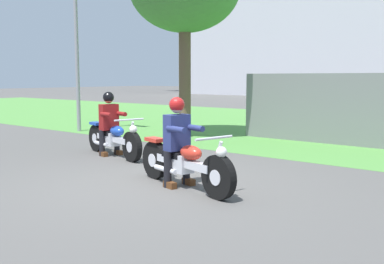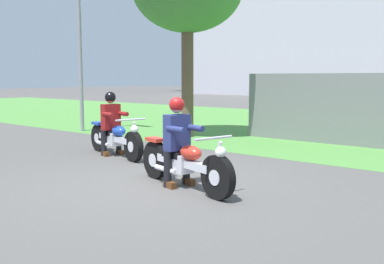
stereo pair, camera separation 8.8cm
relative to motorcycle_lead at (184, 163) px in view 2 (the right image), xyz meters
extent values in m
plane|color=#565451|center=(-0.62, -0.08, -0.39)|extent=(120.00, 120.00, 0.00)
cube|color=#549342|center=(-0.62, 9.13, -0.38)|extent=(60.00, 12.00, 0.01)
cylinder|color=black|center=(0.78, -0.19, -0.07)|extent=(0.64, 0.27, 0.63)
cylinder|color=silver|center=(0.78, -0.19, -0.07)|extent=(0.25, 0.19, 0.22)
cylinder|color=black|center=(-0.80, 0.20, -0.07)|extent=(0.64, 0.27, 0.63)
cylinder|color=silver|center=(-0.80, 0.20, -0.07)|extent=(0.25, 0.19, 0.22)
cube|color=silver|center=(-0.01, 0.00, 0.01)|extent=(1.30, 0.45, 0.12)
cube|color=silver|center=(-0.05, 0.02, -0.01)|extent=(0.37, 0.31, 0.28)
ellipsoid|color=red|center=(0.17, -0.04, 0.19)|extent=(0.48, 0.34, 0.22)
cube|color=black|center=(-0.22, 0.06, 0.11)|extent=(0.48, 0.34, 0.10)
cube|color=red|center=(-0.80, 0.20, 0.27)|extent=(0.40, 0.28, 0.06)
cylinder|color=silver|center=(0.74, -0.18, 0.18)|extent=(0.26, 0.11, 0.53)
cylinder|color=silver|center=(0.69, -0.17, 0.47)|extent=(0.19, 0.65, 0.04)
sphere|color=white|center=(0.84, -0.21, 0.29)|extent=(0.16, 0.16, 0.16)
cylinder|color=silver|center=(-0.33, -0.06, -0.13)|extent=(0.55, 0.21, 0.08)
cylinder|color=black|center=(-0.14, 0.22, -0.11)|extent=(0.12, 0.12, 0.57)
cube|color=#593319|center=(-0.08, 0.21, -0.34)|extent=(0.26, 0.15, 0.10)
cylinder|color=black|center=(-0.22, -0.13, -0.11)|extent=(0.12, 0.12, 0.57)
cube|color=#593319|center=(-0.17, -0.14, -0.34)|extent=(0.26, 0.15, 0.10)
cube|color=navy|center=(-0.18, 0.05, 0.46)|extent=(0.30, 0.42, 0.56)
cylinder|color=navy|center=(0.07, 0.16, 0.54)|extent=(0.43, 0.19, 0.09)
cylinder|color=navy|center=(-0.01, -0.17, 0.54)|extent=(0.43, 0.19, 0.09)
sphere|color=#D8A884|center=(-0.18, 0.05, 0.86)|extent=(0.20, 0.20, 0.20)
sphere|color=#B21919|center=(-0.18, 0.05, 0.89)|extent=(0.24, 0.24, 0.24)
cylinder|color=black|center=(-2.18, 0.98, -0.08)|extent=(0.63, 0.26, 0.62)
cylinder|color=silver|center=(-2.18, 0.98, -0.08)|extent=(0.24, 0.19, 0.22)
cylinder|color=black|center=(-3.75, 1.37, -0.08)|extent=(0.63, 0.26, 0.62)
cylinder|color=silver|center=(-3.75, 1.37, -0.08)|extent=(0.24, 0.19, 0.22)
cube|color=silver|center=(-2.97, 1.17, 0.00)|extent=(1.29, 0.45, 0.12)
cube|color=silver|center=(-3.02, 1.19, -0.02)|extent=(0.37, 0.31, 0.28)
ellipsoid|color=#1E47B2|center=(-2.79, 1.13, 0.18)|extent=(0.48, 0.34, 0.22)
cube|color=black|center=(-3.18, 1.23, 0.10)|extent=(0.48, 0.34, 0.10)
cube|color=#1E47B2|center=(-3.75, 1.37, 0.26)|extent=(0.40, 0.28, 0.06)
cylinder|color=silver|center=(-2.23, 0.99, 0.17)|extent=(0.26, 0.11, 0.53)
cylinder|color=silver|center=(-2.28, 1.00, 0.46)|extent=(0.19, 0.65, 0.04)
sphere|color=white|center=(-2.12, 0.96, 0.28)|extent=(0.16, 0.16, 0.16)
cylinder|color=silver|center=(-3.29, 1.11, -0.14)|extent=(0.55, 0.21, 0.08)
cylinder|color=black|center=(-3.10, 1.39, -0.11)|extent=(0.12, 0.12, 0.56)
cube|color=#593319|center=(-3.04, 1.38, -0.34)|extent=(0.26, 0.15, 0.10)
cylinder|color=black|center=(-3.19, 1.04, -0.11)|extent=(0.12, 0.12, 0.56)
cube|color=#593319|center=(-3.13, 1.03, -0.34)|extent=(0.26, 0.15, 0.10)
cube|color=maroon|center=(-3.14, 1.22, 0.45)|extent=(0.30, 0.42, 0.56)
cylinder|color=maroon|center=(-2.89, 1.33, 0.53)|extent=(0.43, 0.19, 0.09)
cylinder|color=maroon|center=(-2.97, 1.00, 0.53)|extent=(0.43, 0.19, 0.09)
sphere|color=#996B4C|center=(-3.14, 1.22, 0.85)|extent=(0.20, 0.20, 0.20)
sphere|color=black|center=(-3.14, 1.22, 0.88)|extent=(0.24, 0.24, 0.24)
cylinder|color=brown|center=(-3.80, 4.60, 1.16)|extent=(0.34, 0.34, 3.09)
cylinder|color=gray|center=(-7.24, 3.49, 2.15)|extent=(0.12, 0.12, 5.09)
cube|color=slate|center=(1.00, 5.83, 0.51)|extent=(7.00, 0.06, 1.80)
camera|label=1|loc=(4.28, -5.13, 1.31)|focal=41.46mm
camera|label=2|loc=(4.35, -5.07, 1.31)|focal=41.46mm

